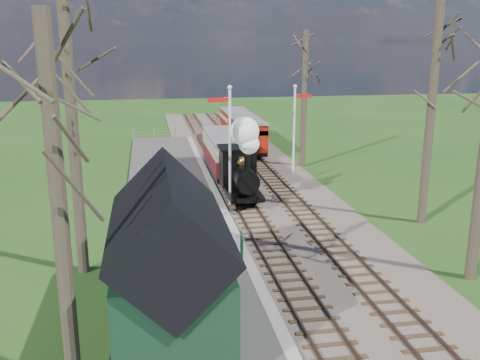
# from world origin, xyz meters

# --- Properties ---
(distant_hills) EXTENTS (114.40, 48.00, 22.02)m
(distant_hills) POSITION_xyz_m (1.40, 64.38, -16.21)
(distant_hills) COLOR #385B23
(distant_hills) RESTS_ON ground
(ballast_bed) EXTENTS (8.00, 60.00, 0.10)m
(ballast_bed) POSITION_xyz_m (1.30, 22.00, 0.05)
(ballast_bed) COLOR brown
(ballast_bed) RESTS_ON ground
(track_near) EXTENTS (1.60, 60.00, 0.15)m
(track_near) POSITION_xyz_m (0.00, 22.00, 0.10)
(track_near) COLOR brown
(track_near) RESTS_ON ground
(track_far) EXTENTS (1.60, 60.00, 0.15)m
(track_far) POSITION_xyz_m (2.60, 22.00, 0.10)
(track_far) COLOR brown
(track_far) RESTS_ON ground
(platform) EXTENTS (5.00, 44.00, 0.20)m
(platform) POSITION_xyz_m (-3.50, 14.00, 0.10)
(platform) COLOR #474442
(platform) RESTS_ON ground
(coping_strip) EXTENTS (0.40, 44.00, 0.21)m
(coping_strip) POSITION_xyz_m (-1.20, 14.00, 0.10)
(coping_strip) COLOR #B2AD9E
(coping_strip) RESTS_ON ground
(station_shed) EXTENTS (3.25, 6.30, 4.78)m
(station_shed) POSITION_xyz_m (-4.30, 4.00, 2.27)
(station_shed) COLOR black
(station_shed) RESTS_ON platform
(semaphore_near) EXTENTS (1.22, 0.24, 6.22)m
(semaphore_near) POSITION_xyz_m (-0.77, 16.00, 3.62)
(semaphore_near) COLOR silver
(semaphore_near) RESTS_ON ground
(semaphore_far) EXTENTS (1.22, 0.24, 5.72)m
(semaphore_far) POSITION_xyz_m (4.37, 22.00, 3.35)
(semaphore_far) COLOR silver
(semaphore_far) RESTS_ON ground
(bare_trees) EXTENTS (15.51, 22.39, 12.00)m
(bare_trees) POSITION_xyz_m (1.33, 10.10, 5.21)
(bare_trees) COLOR #382D23
(bare_trees) RESTS_ON ground
(fence_line) EXTENTS (12.60, 0.08, 1.00)m
(fence_line) POSITION_xyz_m (0.30, 36.00, 0.55)
(fence_line) COLOR slate
(fence_line) RESTS_ON ground
(locomotive) EXTENTS (1.82, 4.24, 4.55)m
(locomotive) POSITION_xyz_m (-0.01, 16.63, 2.10)
(locomotive) COLOR black
(locomotive) RESTS_ON ground
(coach) EXTENTS (2.12, 7.28, 2.23)m
(coach) POSITION_xyz_m (0.00, 22.69, 1.53)
(coach) COLOR black
(coach) RESTS_ON ground
(red_carriage_a) EXTENTS (2.05, 5.08, 2.16)m
(red_carriage_a) POSITION_xyz_m (2.60, 28.36, 1.49)
(red_carriage_a) COLOR black
(red_carriage_a) RESTS_ON ground
(red_carriage_b) EXTENTS (2.05, 5.08, 2.16)m
(red_carriage_b) POSITION_xyz_m (2.60, 33.86, 1.49)
(red_carriage_b) COLOR black
(red_carriage_b) RESTS_ON ground
(sign_board) EXTENTS (0.21, 0.80, 1.17)m
(sign_board) POSITION_xyz_m (-1.48, 8.20, 0.79)
(sign_board) COLOR #0F4924
(sign_board) RESTS_ON platform
(bench) EXTENTS (0.58, 1.40, 0.78)m
(bench) POSITION_xyz_m (-3.13, 5.17, 0.56)
(bench) COLOR #462D19
(bench) RESTS_ON platform
(person) EXTENTS (0.45, 0.53, 1.23)m
(person) POSITION_xyz_m (-2.77, 7.03, 0.82)
(person) COLOR #1A1E30
(person) RESTS_ON platform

